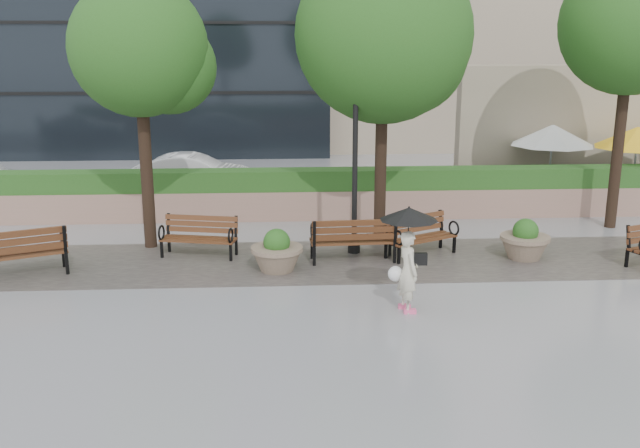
{
  "coord_description": "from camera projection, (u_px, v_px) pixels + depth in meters",
  "views": [
    {
      "loc": [
        -1.08,
        -12.03,
        4.77
      ],
      "look_at": [
        -0.27,
        2.07,
        1.1
      ],
      "focal_mm": 40.0,
      "sensor_mm": 36.0,
      "label": 1
    }
  ],
  "objects": [
    {
      "name": "patio_umb_yellow_a",
      "position": [
        638.0,
        138.0,
        20.71
      ],
      "size": [
        2.5,
        2.5,
        2.3
      ],
      "color": "black",
      "rests_on": "ground"
    },
    {
      "name": "bench_3",
      "position": [
        420.0,
        244.0,
        16.12
      ],
      "size": [
        1.79,
        1.39,
        0.91
      ],
      "rotation": [
        0.0,
        0.0,
        0.5
      ],
      "color": "#592D19",
      "rests_on": "ground"
    },
    {
      "name": "bench_2",
      "position": [
        353.0,
        248.0,
        15.72
      ],
      "size": [
        1.91,
        0.84,
        1.0
      ],
      "rotation": [
        0.0,
        0.0,
        3.19
      ],
      "color": "#592D19",
      "rests_on": "ground"
    },
    {
      "name": "bench_1",
      "position": [
        199.0,
        245.0,
        16.06
      ],
      "size": [
        1.78,
        1.0,
        0.9
      ],
      "rotation": [
        0.0,
        0.0,
        -0.21
      ],
      "color": "#592D19",
      "rests_on": "ground"
    },
    {
      "name": "cafe_wall",
      "position": [
        613.0,
        129.0,
        22.57
      ],
      "size": [
        10.0,
        0.6,
        4.0
      ],
      "primitive_type": "cube",
      "color": "tan",
      "rests_on": "ground"
    },
    {
      "name": "planter_right",
      "position": [
        525.0,
        243.0,
        15.88
      ],
      "size": [
        1.1,
        1.1,
        0.92
      ],
      "color": "#7F6B56",
      "rests_on": "ground"
    },
    {
      "name": "tree_0",
      "position": [
        147.0,
        54.0,
        15.84
      ],
      "size": [
        3.2,
        3.06,
        6.12
      ],
      "color": "black",
      "rests_on": "ground"
    },
    {
      "name": "cobble_strip",
      "position": [
        330.0,
        261.0,
        15.78
      ],
      "size": [
        28.0,
        3.2,
        0.01
      ],
      "primitive_type": "cube",
      "color": "#383330",
      "rests_on": "ground"
    },
    {
      "name": "pedestrian",
      "position": [
        408.0,
        249.0,
        12.64
      ],
      "size": [
        1.04,
        1.04,
        1.9
      ],
      "rotation": [
        0.0,
        0.0,
        1.8
      ],
      "color": "beige",
      "rests_on": "ground"
    },
    {
      "name": "hedge_wall",
      "position": [
        320.0,
        194.0,
        19.48
      ],
      "size": [
        24.0,
        0.8,
        1.35
      ],
      "color": "#966E61",
      "rests_on": "ground"
    },
    {
      "name": "car_right",
      "position": [
        194.0,
        173.0,
        22.78
      ],
      "size": [
        3.8,
        1.56,
        1.23
      ],
      "primitive_type": "imported",
      "rotation": [
        0.0,
        0.0,
        1.5
      ],
      "color": "silver",
      "rests_on": "ground"
    },
    {
      "name": "cafe_hedge",
      "position": [
        625.0,
        192.0,
        20.81
      ],
      "size": [
        8.0,
        0.5,
        0.9
      ],
      "primitive_type": "cube",
      "color": "#194B19",
      "rests_on": "ground"
    },
    {
      "name": "asphalt_street",
      "position": [
        313.0,
        188.0,
        23.51
      ],
      "size": [
        40.0,
        7.0,
        0.0
      ],
      "primitive_type": "cube",
      "color": "black",
      "rests_on": "ground"
    },
    {
      "name": "tree_1",
      "position": [
        389.0,
        40.0,
        16.42
      ],
      "size": [
        4.08,
        4.08,
        6.91
      ],
      "color": "black",
      "rests_on": "ground"
    },
    {
      "name": "planter_left",
      "position": [
        277.0,
        255.0,
        15.04
      ],
      "size": [
        1.1,
        1.1,
        0.92
      ],
      "color": "#7F6B56",
      "rests_on": "ground"
    },
    {
      "name": "ground",
      "position": [
        342.0,
        311.0,
        12.89
      ],
      "size": [
        100.0,
        100.0,
        0.0
      ],
      "primitive_type": "plane",
      "color": "gray",
      "rests_on": "ground"
    },
    {
      "name": "tree_2",
      "position": [
        635.0,
        30.0,
        17.49
      ],
      "size": [
        3.55,
        3.47,
        6.87
      ],
      "color": "black",
      "rests_on": "ground"
    },
    {
      "name": "bench_0",
      "position": [
        17.0,
        263.0,
        14.65
      ],
      "size": [
        2.1,
        1.48,
        1.05
      ],
      "rotation": [
        0.0,
        0.0,
        3.54
      ],
      "color": "#592D19",
      "rests_on": "ground"
    },
    {
      "name": "lamppost",
      "position": [
        355.0,
        181.0,
        15.99
      ],
      "size": [
        0.28,
        0.28,
        3.84
      ],
      "color": "black",
      "rests_on": "ground"
    },
    {
      "name": "patio_umb_white",
      "position": [
        552.0,
        136.0,
        21.18
      ],
      "size": [
        2.5,
        2.5,
        2.3
      ],
      "color": "black",
      "rests_on": "ground"
    }
  ]
}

